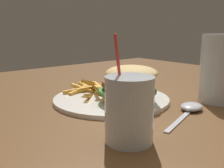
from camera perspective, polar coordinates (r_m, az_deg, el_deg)
dining_table at (r=0.83m, az=10.61°, el=-7.19°), size 1.24×1.07×0.74m
meal_plate_near at (r=0.64m, az=1.79°, el=-1.48°), size 0.29×0.29×0.10m
beer_glass at (r=0.70m, az=22.42°, el=2.75°), size 0.09×0.09×0.17m
juice_glass at (r=0.42m, az=3.77°, el=-6.01°), size 0.08×0.08×0.17m
spoon at (r=0.61m, az=16.74°, el=-4.97°), size 0.08×0.19×0.02m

